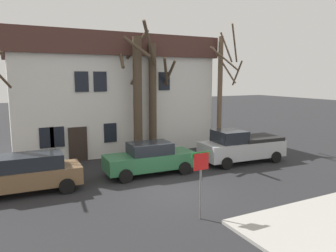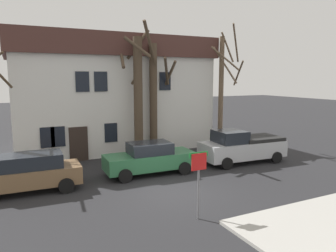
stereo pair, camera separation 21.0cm
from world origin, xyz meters
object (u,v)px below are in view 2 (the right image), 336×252
Objects in this scene: tree_bare_far at (154,97)px; car_brown_wagon at (28,172)px; tree_bare_end at (223,87)px; car_green_sedan at (150,158)px; pickup_truck_silver at (242,147)px; tree_bare_mid at (138,91)px; street_sign_pole at (199,172)px; building_main at (107,92)px.

tree_bare_far is 1.56× the size of car_brown_wagon.
car_brown_wagon is at bearing -163.42° from tree_bare_end.
car_green_sedan is at bearing -152.33° from tree_bare_end.
tree_bare_end reaches higher than car_green_sedan.
car_green_sedan is 0.92× the size of pickup_truck_silver.
car_green_sedan is (-7.26, -3.81, -3.53)m from tree_bare_end.
car_green_sedan is at bearing -101.77° from tree_bare_mid.
car_brown_wagon is 5.91m from car_green_sedan.
car_green_sedan is at bearing 84.34° from street_sign_pole.
pickup_truck_silver is at bearing 40.99° from street_sign_pole.
tree_bare_mid reaches higher than street_sign_pole.
tree_bare_far reaches higher than car_brown_wagon.
building_main is 2.64× the size of pickup_truck_silver.
tree_bare_far reaches higher than street_sign_pole.
pickup_truck_silver is at bearing -2.04° from car_green_sedan.
tree_bare_mid is at bearing 78.23° from car_green_sedan.
street_sign_pole reaches higher than car_green_sedan.
building_main reaches higher than tree_bare_far.
building_main is 2.98× the size of car_brown_wagon.
tree_bare_end reaches higher than pickup_truck_silver.
car_green_sedan is at bearing -116.68° from tree_bare_far.
tree_bare_end reaches higher than building_main.
tree_bare_mid reaches higher than tree_bare_far.
tree_bare_mid is 0.97× the size of tree_bare_end.
tree_bare_mid reaches higher than pickup_truck_silver.
building_main is 8.62m from tree_bare_end.
tree_bare_far is at bearing 178.41° from tree_bare_end.
tree_bare_end is 14.18m from car_brown_wagon.
street_sign_pole is at bearing -104.70° from tree_bare_far.
pickup_truck_silver reaches higher than car_brown_wagon.
car_green_sedan is (5.91, 0.11, -0.05)m from car_brown_wagon.
tree_bare_far is 10.31m from street_sign_pole.
building_main is 5.11m from tree_bare_far.
tree_bare_end is (5.28, -0.15, 0.58)m from tree_bare_far.
building_main is 1.92× the size of tree_bare_far.
tree_bare_end reaches higher than tree_bare_far.
car_brown_wagon reaches higher than car_green_sedan.
tree_bare_mid is 9.78m from street_sign_pole.
building_main is 5.23m from tree_bare_mid.
tree_bare_far is (1.25, 0.41, -0.44)m from tree_bare_mid.
building_main is at bearing 110.37° from tree_bare_far.
pickup_truck_silver reaches higher than car_green_sedan.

